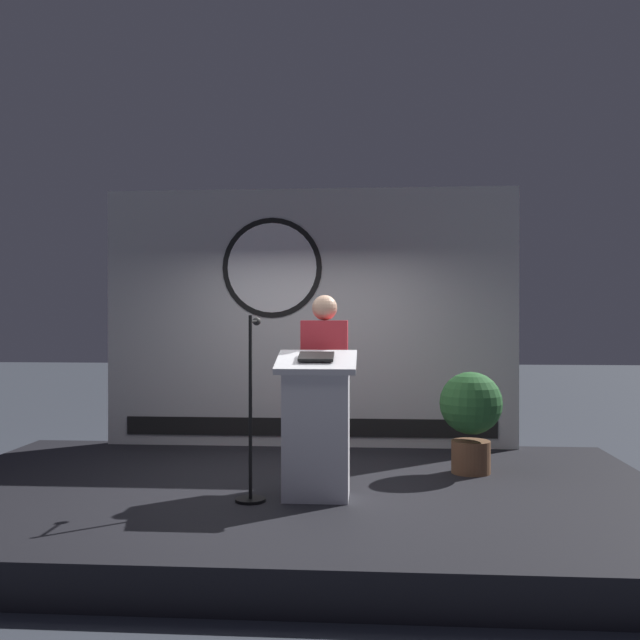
% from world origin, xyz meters
% --- Properties ---
extents(ground_plane, '(40.00, 40.00, 0.00)m').
position_xyz_m(ground_plane, '(0.00, 0.00, 0.00)').
color(ground_plane, '#383D47').
extents(stage_platform, '(6.40, 4.00, 0.30)m').
position_xyz_m(stage_platform, '(0.00, 0.00, 0.15)').
color(stage_platform, black).
rests_on(stage_platform, ground).
extents(banner_display, '(4.60, 0.12, 2.88)m').
position_xyz_m(banner_display, '(-0.01, 1.85, 1.74)').
color(banner_display, silver).
rests_on(banner_display, stage_platform).
extents(podium, '(0.64, 0.50, 1.17)m').
position_xyz_m(podium, '(0.25, -0.39, 0.87)').
color(podium, silver).
rests_on(podium, stage_platform).
extents(speaker_person, '(0.40, 0.26, 1.64)m').
position_xyz_m(speaker_person, '(0.28, 0.09, 1.14)').
color(speaker_person, black).
rests_on(speaker_person, stage_platform).
extents(microphone_stand, '(0.24, 0.46, 1.46)m').
position_xyz_m(microphone_stand, '(-0.26, -0.50, 0.81)').
color(microphone_stand, black).
rests_on(microphone_stand, stage_platform).
extents(potted_plant, '(0.58, 0.58, 0.94)m').
position_xyz_m(potted_plant, '(1.61, 0.60, 0.87)').
color(potted_plant, brown).
rests_on(potted_plant, stage_platform).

